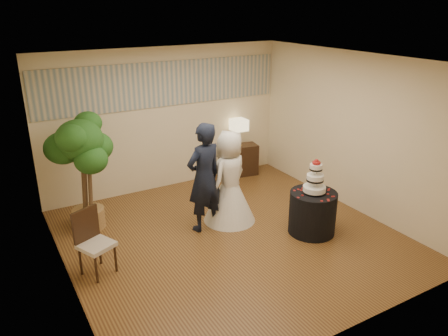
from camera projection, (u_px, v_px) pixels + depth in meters
floor at (231, 237)px, 7.07m from camera, size 5.00×5.00×0.00m
ceiling at (232, 61)px, 6.07m from camera, size 5.00×5.00×0.00m
wall_back at (166, 120)px, 8.59m from camera, size 5.00×0.06×2.80m
wall_front at (355, 224)px, 4.55m from camera, size 5.00×0.06×2.80m
wall_left at (59, 189)px, 5.40m from camera, size 0.06×5.00×2.80m
wall_right at (352, 132)px, 7.74m from camera, size 0.06×5.00×2.80m
mural_border at (165, 84)px, 8.32m from camera, size 4.90×0.02×0.85m
groom at (204, 178)px, 7.04m from camera, size 0.75×0.57×1.83m
bride at (230, 177)px, 7.35m from camera, size 1.18×1.18×1.61m
cake_table at (312, 213)px, 7.11m from camera, size 0.84×0.84×0.71m
wedding_cake at (315, 176)px, 6.88m from camera, size 0.37×0.37×0.57m
console at (238, 160)px, 9.50m from camera, size 0.86×0.49×0.68m
table_lamp at (239, 133)px, 9.28m from camera, size 0.31×0.31×0.58m
ficus_tree at (83, 173)px, 7.03m from camera, size 1.33×1.33×1.97m
side_chair at (96, 243)px, 5.97m from camera, size 0.58×0.59×0.95m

